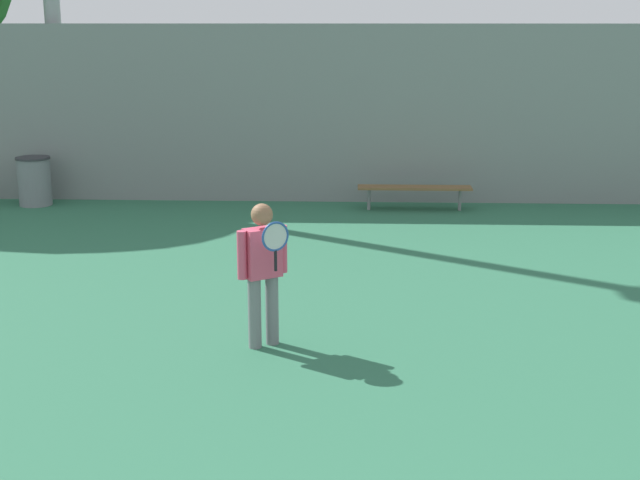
% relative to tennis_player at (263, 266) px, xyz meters
% --- Properties ---
extents(tennis_player, '(0.55, 0.52, 1.56)m').
position_rel_tennis_player_xyz_m(tennis_player, '(0.00, 0.00, 0.00)').
color(tennis_player, slate).
rests_on(tennis_player, ground_plane).
extents(bench_courtside_far, '(2.09, 0.40, 0.44)m').
position_rel_tennis_player_xyz_m(bench_courtside_far, '(2.04, 7.18, -0.49)').
color(bench_courtside_far, brown).
rests_on(bench_courtside_far, ground_plane).
extents(trash_bin, '(0.64, 0.64, 0.92)m').
position_rel_tennis_player_xyz_m(trash_bin, '(-5.12, 7.33, -0.43)').
color(trash_bin, gray).
rests_on(trash_bin, ground_plane).
extents(back_fence, '(32.71, 0.06, 3.36)m').
position_rel_tennis_player_xyz_m(back_fence, '(1.11, 7.92, 0.79)').
color(back_fence, gray).
rests_on(back_fence, ground_plane).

